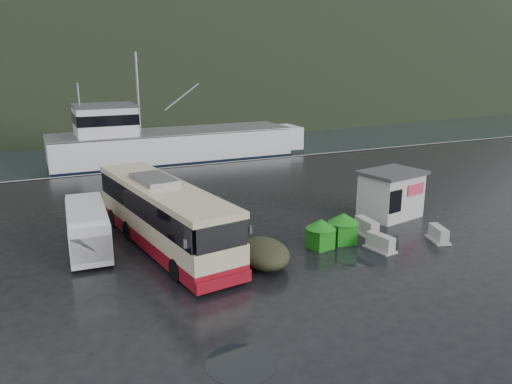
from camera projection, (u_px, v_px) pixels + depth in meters
name	position (u px, v px, depth m)	size (l,w,h in m)	color
ground	(261.00, 245.00, 25.35)	(160.00, 160.00, 0.00)	black
harbor_water	(72.00, 96.00, 122.08)	(300.00, 180.00, 0.02)	black
quay_edge	(163.00, 168.00, 42.94)	(160.00, 0.60, 1.50)	#999993
headland	(69.00, 76.00, 249.17)	(780.00, 540.00, 570.00)	black
coach_bus	(165.00, 246.00, 25.23)	(3.05, 12.20, 3.45)	beige
white_van	(90.00, 251.00, 24.68)	(1.93, 5.58, 2.33)	silver
waste_bin_left	(343.00, 243.00, 25.75)	(1.15, 1.15, 1.60)	#177615
waste_bin_right	(320.00, 248.00, 25.03)	(1.09, 1.09, 1.52)	#177615
dome_tent	(264.00, 266.00, 22.90)	(2.21, 3.09, 1.22)	#2A2D1B
ticket_kiosk	(389.00, 216.00, 29.96)	(3.59, 2.72, 2.80)	#BBBBB6
jersey_barrier_a	(380.00, 250.00, 24.77)	(0.81, 1.62, 0.81)	#999993
jersey_barrier_b	(438.00, 241.00, 26.02)	(0.76, 1.53, 0.76)	#999993
jersey_barrier_c	(366.00, 234.00, 26.95)	(0.86, 1.73, 0.86)	#999993
fishing_trawler	(174.00, 151.00, 50.65)	(28.19, 6.16, 11.28)	silver
puddles	(336.00, 250.00, 24.79)	(14.19, 14.29, 0.01)	black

